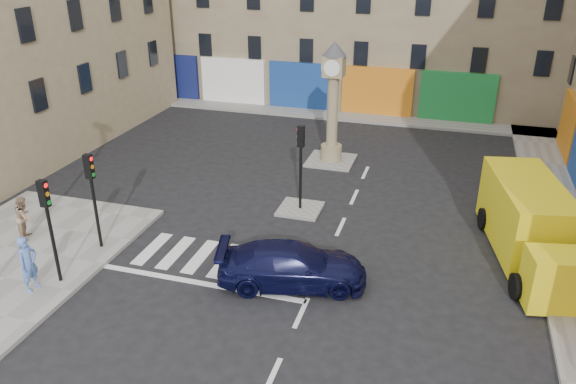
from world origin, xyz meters
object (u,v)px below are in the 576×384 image
at_px(pedestrian_blue, 28,264).
at_px(traffic_light_left_far, 92,186).
at_px(pedestrian_tan, 25,217).
at_px(yellow_van, 530,225).
at_px(traffic_light_island, 301,154).
at_px(navy_sedan, 292,265).
at_px(clock_pillar, 333,96).
at_px(traffic_light_left_near, 48,215).

bearing_deg(pedestrian_blue, traffic_light_left_far, -7.12).
xyz_separation_m(pedestrian_blue, pedestrian_tan, (-2.61, 2.91, -0.11)).
relative_size(yellow_van, pedestrian_tan, 4.38).
bearing_deg(traffic_light_island, traffic_light_left_far, -139.40).
height_order(navy_sedan, yellow_van, yellow_van).
height_order(pedestrian_blue, pedestrian_tan, pedestrian_blue).
height_order(traffic_light_island, pedestrian_blue, traffic_light_island).
bearing_deg(clock_pillar, pedestrian_tan, -129.15).
distance_m(yellow_van, pedestrian_blue, 17.42).
distance_m(traffic_light_left_near, pedestrian_tan, 4.16).
relative_size(traffic_light_left_near, traffic_light_left_far, 1.00).
xyz_separation_m(traffic_light_left_far, traffic_light_island, (6.30, 5.40, -0.03)).
xyz_separation_m(traffic_light_left_near, traffic_light_island, (6.30, 7.80, -0.03)).
bearing_deg(traffic_light_left_far, traffic_light_left_near, -90.00).
distance_m(traffic_light_left_far, yellow_van, 15.92).
bearing_deg(navy_sedan, yellow_van, -75.90).
distance_m(clock_pillar, pedestrian_tan, 15.15).
bearing_deg(traffic_light_left_near, pedestrian_tan, 144.79).
bearing_deg(traffic_light_left_near, yellow_van, 23.16).
xyz_separation_m(yellow_van, pedestrian_tan, (-18.45, -4.34, -0.30)).
relative_size(clock_pillar, navy_sedan, 1.22).
bearing_deg(pedestrian_blue, navy_sedan, -67.14).
distance_m(traffic_light_left_near, navy_sedan, 8.12).
relative_size(pedestrian_blue, pedestrian_tan, 1.13).
distance_m(clock_pillar, yellow_van, 11.78).
bearing_deg(yellow_van, traffic_light_left_near, -168.26).
height_order(traffic_light_left_near, pedestrian_tan, traffic_light_left_near).
bearing_deg(clock_pillar, traffic_light_left_near, -114.55).
bearing_deg(pedestrian_tan, traffic_light_left_near, -149.89).
relative_size(yellow_van, pedestrian_blue, 3.88).
height_order(navy_sedan, pedestrian_tan, pedestrian_tan).
height_order(navy_sedan, pedestrian_blue, pedestrian_blue).
xyz_separation_m(traffic_light_island, navy_sedan, (1.25, -5.50, -1.86)).
bearing_deg(pedestrian_tan, traffic_light_left_far, -111.22).
distance_m(navy_sedan, yellow_van, 8.87).
bearing_deg(pedestrian_blue, traffic_light_left_near, -34.56).
bearing_deg(traffic_light_island, pedestrian_blue, -128.78).
bearing_deg(traffic_light_left_far, navy_sedan, -0.79).
bearing_deg(traffic_light_island, yellow_van, -7.88).
bearing_deg(pedestrian_tan, navy_sedan, -114.23).
relative_size(traffic_light_left_near, navy_sedan, 0.74).
relative_size(traffic_light_left_far, navy_sedan, 0.74).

